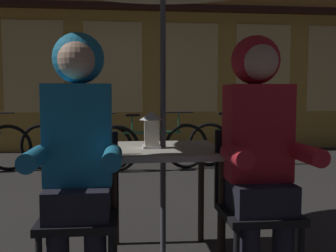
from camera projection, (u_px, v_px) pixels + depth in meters
name	position (u px, v px, depth m)	size (l,w,h in m)	color
cafe_table	(163.00, 163.00, 2.51)	(0.72, 0.72, 0.74)	#B2AD9E
lantern	(152.00, 129.00, 2.47)	(0.11, 0.11, 0.23)	white
chair_left	(81.00, 204.00, 2.10)	(0.40, 0.40, 0.87)	black
chair_right	(254.00, 199.00, 2.20)	(0.40, 0.40, 0.87)	black
person_left_hooded	(78.00, 139.00, 2.02)	(0.45, 0.56, 1.40)	black
person_right_hooded	(259.00, 137.00, 2.12)	(0.45, 0.56, 1.40)	black
bicycle_second	(75.00, 146.00, 5.60)	(1.65, 0.42, 0.84)	black
bicycle_third	(152.00, 146.00, 5.59)	(1.67, 0.29, 0.84)	black
bicycle_fourth	(242.00, 143.00, 5.97)	(1.68, 0.11, 0.84)	black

